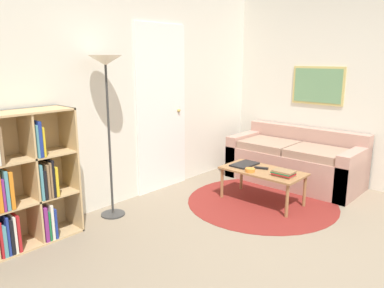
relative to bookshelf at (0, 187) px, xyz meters
name	(u,v)px	position (x,y,z in m)	size (l,w,h in m)	color
ground_plane	(311,272)	(1.48, -2.15, -0.59)	(14.00, 14.00, 0.00)	gray
wall_back	(123,92)	(1.51, 0.21, 0.70)	(7.70, 0.11, 2.60)	silver
wall_right	(313,85)	(3.86, -0.98, 0.71)	(0.08, 5.34, 2.60)	silver
rug	(262,202)	(2.50, -1.07, -0.59)	(1.75, 1.75, 0.01)	maroon
bookshelf	(0,187)	(0.00, 0.00, 0.00)	(1.20, 0.34, 1.22)	tan
floor_lamp	(106,78)	(1.09, -0.06, 0.88)	(0.34, 0.34, 1.70)	#333333
couch	(296,162)	(3.47, -1.00, -0.31)	(0.80, 1.73, 0.72)	tan
coffee_table	(263,173)	(2.51, -1.06, -0.24)	(0.49, 0.95, 0.39)	#996B42
laptop	(245,164)	(2.53, -0.79, -0.19)	(0.35, 0.23, 0.02)	black
bowl	(250,170)	(2.35, -0.99, -0.18)	(0.11, 0.11, 0.04)	orange
book_stack_on_table	(284,173)	(2.47, -1.35, -0.16)	(0.17, 0.24, 0.07)	olive
remote	(261,168)	(2.53, -1.02, -0.19)	(0.10, 0.17, 0.02)	black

